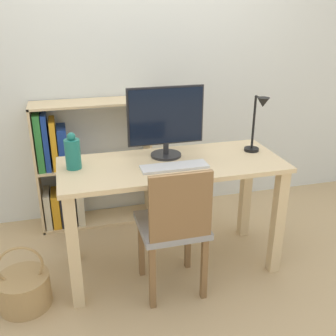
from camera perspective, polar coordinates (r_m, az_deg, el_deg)
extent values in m
plane|color=tan|center=(2.87, 0.54, -13.74)|extent=(10.00, 10.00, 0.00)
cube|color=silver|center=(3.27, -4.05, 15.42)|extent=(8.00, 0.05, 2.60)
cube|color=#D8BC8C|center=(2.50, 0.60, 0.48)|extent=(1.43, 0.59, 0.03)
cube|color=#D8BC8C|center=(2.39, -13.51, -11.89)|extent=(0.07, 0.07, 0.75)
cube|color=#D8BC8C|center=(2.72, 15.63, -7.63)|extent=(0.07, 0.07, 0.75)
cube|color=#D8BC8C|center=(2.81, -13.97, -6.44)|extent=(0.07, 0.07, 0.75)
cube|color=#D8BC8C|center=(3.09, 11.20, -3.39)|extent=(0.07, 0.07, 0.75)
cylinder|color=#232326|center=(2.60, -0.30, 1.92)|extent=(0.20, 0.20, 0.02)
cylinder|color=#232326|center=(2.59, -0.30, 2.92)|extent=(0.04, 0.04, 0.08)
cube|color=#232326|center=(2.53, -0.35, 7.60)|extent=(0.50, 0.02, 0.38)
cube|color=black|center=(2.52, -0.31, 7.56)|extent=(0.48, 0.03, 0.35)
cube|color=silver|center=(2.41, 0.94, 0.19)|extent=(0.42, 0.13, 0.02)
cylinder|color=#1E7266|center=(2.44, -13.64, 1.97)|extent=(0.09, 0.09, 0.18)
sphere|color=#1E7266|center=(2.41, -13.88, 4.44)|extent=(0.05, 0.05, 0.05)
cylinder|color=black|center=(2.76, 12.01, 2.67)|extent=(0.10, 0.10, 0.02)
cylinder|color=black|center=(2.70, 12.33, 6.45)|extent=(0.02, 0.02, 0.36)
cylinder|color=black|center=(2.62, 13.16, 9.93)|extent=(0.01, 0.10, 0.01)
cone|color=black|center=(2.58, 13.63, 9.25)|extent=(0.08, 0.08, 0.06)
cube|color=gray|center=(2.43, 0.52, -8.27)|extent=(0.40, 0.40, 0.04)
cube|color=brown|center=(2.17, 1.86, -5.67)|extent=(0.36, 0.03, 0.40)
cube|color=brown|center=(2.40, -2.28, -15.55)|extent=(0.04, 0.04, 0.43)
cube|color=brown|center=(2.48, 5.26, -14.29)|extent=(0.04, 0.04, 0.43)
cube|color=brown|center=(2.66, -3.89, -11.38)|extent=(0.04, 0.04, 0.43)
cube|color=brown|center=(2.73, 2.89, -10.40)|extent=(0.04, 0.04, 0.43)
cube|color=#D8BC8C|center=(3.24, -18.46, -0.22)|extent=(0.02, 0.28, 1.02)
cube|color=#D8BC8C|center=(3.29, -2.96, 1.33)|extent=(0.02, 0.28, 1.02)
cube|color=#D8BC8C|center=(3.45, -10.05, -7.20)|extent=(0.90, 0.28, 0.02)
cube|color=#D8BC8C|center=(3.09, -11.31, 9.26)|extent=(0.90, 0.28, 0.02)
cube|color=#D8BC8C|center=(3.24, -10.65, 0.57)|extent=(0.87, 0.28, 0.02)
cube|color=beige|center=(3.38, -17.02, -5.55)|extent=(0.05, 0.24, 0.30)
cube|color=orange|center=(3.38, -15.91, -5.56)|extent=(0.06, 0.24, 0.28)
cube|color=black|center=(3.34, -14.99, -4.25)|extent=(0.05, 0.24, 0.44)
cube|color=black|center=(3.34, -13.95, -4.25)|extent=(0.05, 0.24, 0.43)
cube|color=beige|center=(3.35, -12.73, -4.23)|extent=(0.06, 0.24, 0.42)
cube|color=#2D7F38|center=(3.16, -18.18, 3.73)|extent=(0.05, 0.24, 0.44)
cube|color=navy|center=(3.16, -17.27, 3.79)|extent=(0.04, 0.24, 0.44)
cube|color=orange|center=(3.16, -16.22, 3.43)|extent=(0.04, 0.24, 0.39)
cube|color=navy|center=(3.17, -15.01, 3.00)|extent=(0.07, 0.24, 0.32)
cylinder|color=tan|center=(2.64, -20.12, -16.36)|extent=(0.31, 0.31, 0.21)
torus|color=tan|center=(2.53, -20.67, -13.15)|extent=(0.27, 0.02, 0.27)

